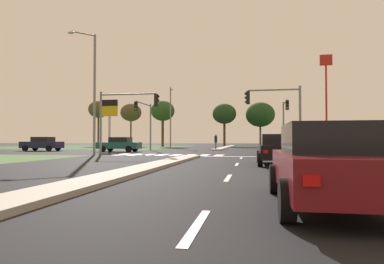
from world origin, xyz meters
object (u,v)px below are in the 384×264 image
Objects in this scene: street_lamp_third at (171,114)px; treeline_fifth at (260,115)px; traffic_signal_far_right at (285,116)px; treeline_fourth at (224,114)px; treeline_third at (163,111)px; treeline_second at (131,113)px; traffic_signal_near_left at (123,111)px; traffic_signal_far_left at (145,117)px; car_teal_fourth at (119,144)px; traffic_signal_near_right at (279,108)px; car_black_third at (278,149)px; treeline_near at (98,110)px; fastfood_pole_sign at (326,81)px; fuel_price_totem at (110,114)px; car_maroon_second at (330,164)px; car_navy_near at (42,144)px; street_lamp_second at (92,88)px; pedestrian_at_median at (216,140)px.

street_lamp_third reaches higher than treeline_fifth.
traffic_signal_far_right is 0.66× the size of treeline_fourth.
treeline_second is at bearing 153.64° from treeline_third.
traffic_signal_near_left is 11.35m from traffic_signal_far_left.
car_teal_fourth is at bearing -83.90° from treeline_third.
car_teal_fourth is 28.66m from treeline_third.
treeline_fifth is (-1.91, 28.74, 2.34)m from traffic_signal_far_right.
traffic_signal_near_right is at bearing -39.23° from traffic_signal_far_left.
treeline_third is (-4.04, 10.22, 1.39)m from street_lamp_third.
traffic_signal_far_left is at bearing -103.39° from treeline_fourth.
car_black_third is 0.48× the size of street_lamp_third.
car_teal_fourth is at bearing -60.88° from treeline_near.
traffic_signal_far_right is at bearing -114.26° from fastfood_pole_sign.
fuel_price_totem is at bearing 150.68° from traffic_signal_near_right.
traffic_signal_near_left is at bearing -155.80° from car_teal_fourth.
treeline_near is 32.93m from treeline_fifth.
car_maroon_second is at bearing -90.08° from treeline_fifth.
fuel_price_totem is 0.67× the size of treeline_fifth.
car_navy_near reaches higher than car_black_third.
traffic_signal_near_left is 0.59× the size of treeline_second.
traffic_signal_far_left is at bearing -178.66° from traffic_signal_far_right.
treeline_third is (-19.88, 24.31, 2.90)m from traffic_signal_far_right.
street_lamp_second is 1.72× the size of fuel_price_totem.
car_maroon_second is 21.97m from traffic_signal_near_left.
treeline_fourth is (-6.62, 57.46, 5.41)m from car_maroon_second.
traffic_signal_far_left is (-15.20, -0.36, 0.10)m from traffic_signal_far_right.
treeline_second is 25.66m from treeline_fifth.
fuel_price_totem reaches higher than traffic_signal_far_left.
car_navy_near is at bearing -128.00° from treeline_fifth.
treeline_fifth reaches higher than traffic_signal_near_right.
pedestrian_at_median is 24.43m from treeline_fourth.
street_lamp_second is 0.69× the size of fastfood_pole_sign.
traffic_signal_near_right is at bearing -62.84° from treeline_third.
street_lamp_third is (-14.35, 25.64, 1.75)m from traffic_signal_near_right.
pedestrian_at_median is (-6.17, 14.94, -2.26)m from traffic_signal_near_right.
treeline_near is at bearing 177.26° from treeline_fourth.
car_maroon_second is 0.99× the size of car_teal_fourth.
traffic_signal_near_right is 0.36× the size of fastfood_pole_sign.
car_maroon_second is at bearing -60.80° from treeline_near.
treeline_near is (-32.69, 48.28, 6.79)m from car_black_third.
pedestrian_at_median is at bearing 99.59° from car_maroon_second.
car_teal_fourth is 9.24m from street_lamp_second.
traffic_signal_far_right reaches higher than car_teal_fourth.
treeline_near reaches higher than car_navy_near.
treeline_fourth reaches higher than car_teal_fourth.
traffic_signal_near_right is 0.94× the size of traffic_signal_far_right.
traffic_signal_far_left is at bearing 140.77° from traffic_signal_near_right.
treeline_second reaches higher than traffic_signal_far_right.
pedestrian_at_median is 22.21m from fastfood_pole_sign.
treeline_third reaches higher than traffic_signal_far_left.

